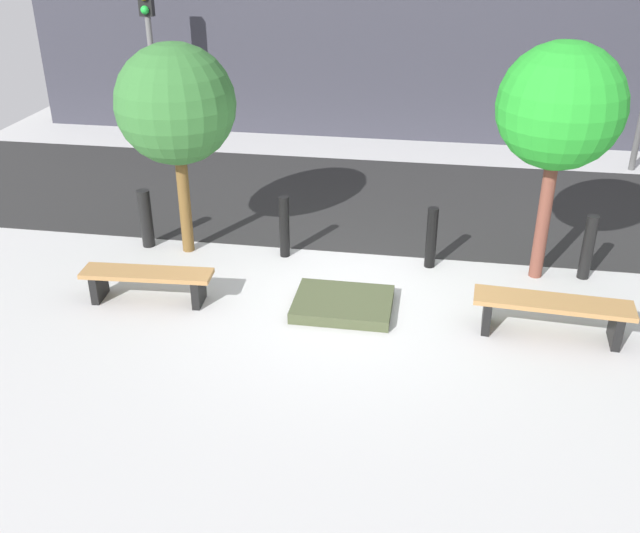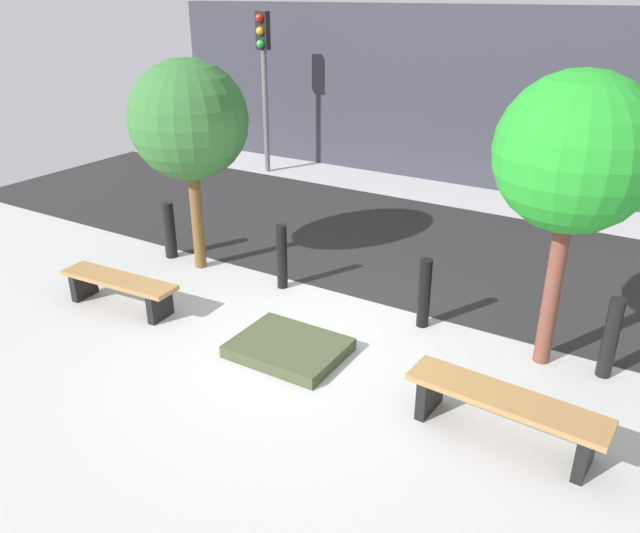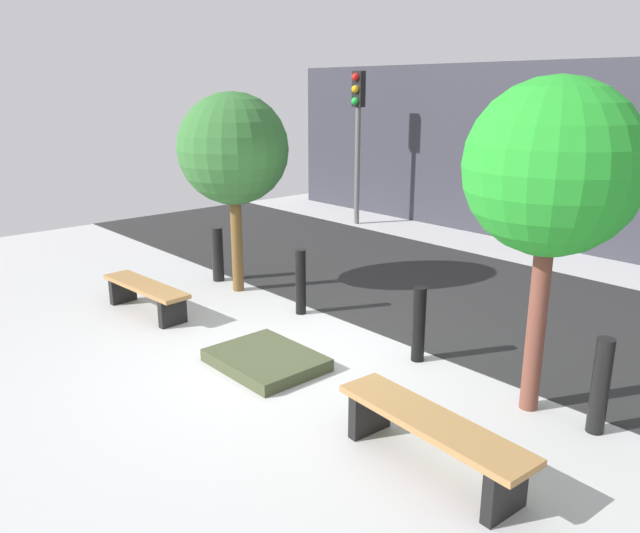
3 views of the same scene
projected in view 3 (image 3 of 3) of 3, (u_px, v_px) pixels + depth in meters
name	position (u px, v px, depth m)	size (l,w,h in m)	color
ground_plane	(283.00, 359.00, 7.38)	(18.00, 18.00, 0.00)	#B6B6B6
road_strip	(465.00, 294.00, 9.70)	(18.00, 4.39, 0.01)	#272727
building_facade	(598.00, 159.00, 11.77)	(16.20, 0.50, 3.62)	#33333D
bench_left	(146.00, 292.00, 8.83)	(1.72, 0.50, 0.43)	black
bench_right	(431.00, 433.00, 5.17)	(1.88, 0.56, 0.47)	black
planter_bed	(266.00, 360.00, 7.20)	(1.25, 0.98, 0.15)	#40482D
tree_behind_left_bench	(233.00, 150.00, 9.31)	(1.67, 1.67, 3.06)	brown
tree_behind_right_bench	(552.00, 170.00, 5.61)	(1.62, 1.62, 3.22)	brown
bollard_far_left	(218.00, 254.00, 10.30)	(0.19, 0.19, 0.90)	black
bollard_left	(301.00, 282.00, 8.76)	(0.15, 0.15, 0.94)	black
bollard_center	(419.00, 324.00, 7.24)	(0.15, 0.15, 0.90)	black
bollard_right	(600.00, 386.00, 5.71)	(0.16, 0.16, 0.93)	black
traffic_light_west	(358.00, 120.00, 14.13)	(0.28, 0.27, 3.46)	#616161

